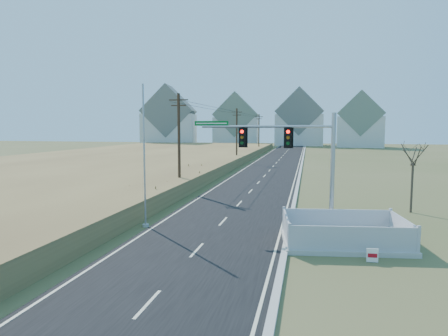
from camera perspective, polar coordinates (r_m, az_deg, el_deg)
ground at (r=21.47m, az=-2.41°, el=-10.21°), size 260.00×260.00×0.00m
road at (r=70.42m, az=7.75°, el=1.00°), size 8.00×180.00×0.06m
curb at (r=70.23m, az=11.13°, el=0.98°), size 0.30×180.00×0.18m
reed_marsh at (r=66.90m, az=-13.89°, el=1.16°), size 38.00×110.00×1.30m
utility_pole_near at (r=36.89m, az=-6.44°, el=3.87°), size 1.80×0.26×9.00m
utility_pole_mid at (r=66.03m, az=1.83°, el=4.77°), size 1.80×0.26×9.00m
utility_pole_far at (r=95.70m, az=5.02°, el=5.09°), size 1.80×0.26×9.00m
condo_nw at (r=127.52m, az=-7.84°, el=6.61°), size 17.69×13.38×19.05m
condo_nnw at (r=130.06m, az=1.75°, el=6.30°), size 14.93×11.17×17.03m
condo_n at (r=132.03m, az=10.69°, el=6.49°), size 15.27×10.20×18.54m
condo_ne at (r=124.87m, az=18.93°, el=5.96°), size 14.12×10.51×16.52m
traffic_signal_mast at (r=23.30m, az=10.75°, el=1.44°), size 8.47×0.81×6.75m
fence_enclosure at (r=21.55m, az=16.71°, el=-9.63°), size 6.60×4.92×1.40m
open_sign at (r=19.10m, az=20.44°, el=-11.62°), size 0.50×0.09×0.62m
flagpole at (r=23.99m, az=-11.29°, el=-0.41°), size 0.38×0.38×8.45m
bare_tree at (r=30.42m, az=25.45°, el=1.99°), size 1.96×1.96×5.19m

